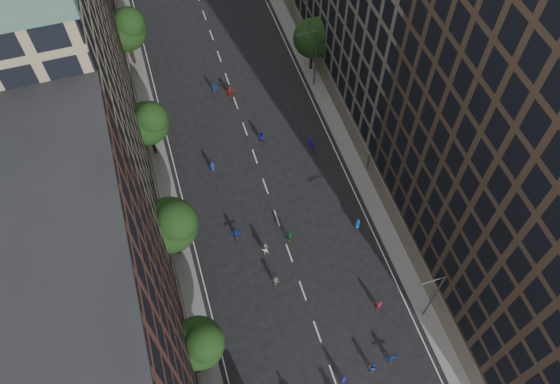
{
  "coord_description": "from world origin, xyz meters",
  "views": [
    {
      "loc": [
        -8.82,
        -2.57,
        52.12
      ],
      "look_at": [
        0.97,
        28.98,
        2.0
      ],
      "focal_mm": 35.0,
      "sensor_mm": 36.0,
      "label": 1
    }
  ],
  "objects_px": {
    "streetlamp_near": "(433,295)",
    "skater_2": "(372,367)",
    "skater_1": "(343,380)",
    "streetlamp_far": "(314,56)"
  },
  "relations": [
    {
      "from": "streetlamp_near",
      "to": "skater_1",
      "type": "bearing_deg",
      "value": -159.01
    },
    {
      "from": "streetlamp_near",
      "to": "skater_2",
      "type": "height_order",
      "value": "streetlamp_near"
    },
    {
      "from": "streetlamp_near",
      "to": "skater_1",
      "type": "height_order",
      "value": "streetlamp_near"
    },
    {
      "from": "skater_1",
      "to": "skater_2",
      "type": "distance_m",
      "value": 2.99
    },
    {
      "from": "streetlamp_far",
      "to": "skater_2",
      "type": "distance_m",
      "value": 37.35
    },
    {
      "from": "skater_1",
      "to": "streetlamp_far",
      "type": "bearing_deg",
      "value": -121.2
    },
    {
      "from": "streetlamp_far",
      "to": "skater_2",
      "type": "bearing_deg",
      "value": -100.51
    },
    {
      "from": "streetlamp_near",
      "to": "skater_2",
      "type": "distance_m",
      "value": 8.78
    },
    {
      "from": "streetlamp_near",
      "to": "streetlamp_far",
      "type": "xyz_separation_m",
      "value": [
        0.0,
        33.0,
        0.0
      ]
    },
    {
      "from": "skater_2",
      "to": "streetlamp_far",
      "type": "bearing_deg",
      "value": -97.02
    }
  ]
}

